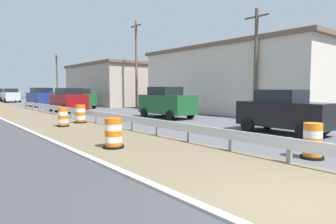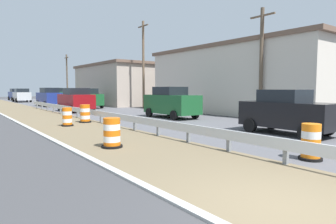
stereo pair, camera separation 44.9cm
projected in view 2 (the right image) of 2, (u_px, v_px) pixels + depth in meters
The scene contains 20 objects.
ground_plane at pixel (285, 210), 4.91m from camera, with size 160.00×160.00×0.00m, color #3D3D3F.
median_dirt_strip at pixel (311, 198), 5.42m from camera, with size 4.12×120.00×0.01m, color #706047.
guardrail_median at pixel (228, 136), 9.39m from camera, with size 0.18×54.18×0.71m.
traffic_barrel_nearest at pixel (311, 144), 8.30m from camera, with size 0.65×0.65×1.05m.
traffic_barrel_close at pixel (112, 134), 10.07m from camera, with size 0.73×0.73×1.03m.
traffic_barrel_mid at pixel (85, 114), 17.52m from camera, with size 0.72×0.72×1.08m.
traffic_barrel_far at pixel (67, 118), 15.83m from camera, with size 0.63×0.63×1.01m.
car_lead_near_lane at pixel (76, 100), 25.70m from camera, with size 2.20×4.23×2.09m.
car_trailing_near_lane at pixel (171, 102), 20.30m from camera, with size 2.07×4.37×2.16m.
car_lead_far_lane at pixel (22, 95), 44.39m from camera, with size 2.23×4.44×2.05m.
car_mid_far_lane at pixel (287, 112), 13.04m from camera, with size 1.95×4.07×2.00m.
car_trailing_far_lane at pixel (49, 97), 33.61m from camera, with size 2.14×4.34×2.14m.
car_distant_a at pixel (55, 95), 41.77m from camera, with size 2.29×4.13×2.14m.
car_distant_b at pixel (16, 94), 50.85m from camera, with size 2.14×4.44×2.04m.
car_distant_c at pixel (89, 98), 30.95m from camera, with size 2.09×4.44×2.05m.
roadside_shop_near at pixel (241, 80), 24.56m from camera, with size 7.02×16.61×5.55m.
roadside_shop_far at pixel (123, 85), 38.17m from camera, with size 8.43×13.26×5.12m.
utility_pole_near at pixel (261, 62), 18.74m from camera, with size 0.24×1.80×7.17m.
utility_pole_mid at pixel (143, 64), 29.94m from camera, with size 0.24×1.80×8.91m.
utility_pole_far at pixel (67, 77), 47.72m from camera, with size 0.24×1.80×7.59m.
Camera 2 is at (-4.43, -2.63, 2.04)m, focal length 31.13 mm.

